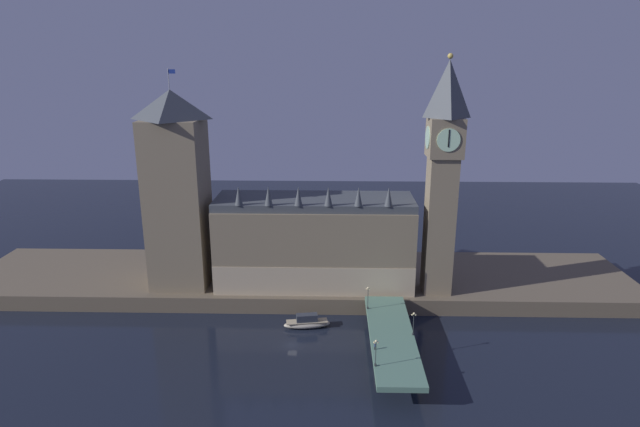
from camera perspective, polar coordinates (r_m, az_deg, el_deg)
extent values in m
plane|color=black|center=(150.09, -2.98, -13.84)|extent=(400.00, 400.00, 0.00)
cube|color=brown|center=(183.73, -2.08, -7.03)|extent=(220.00, 42.00, 5.01)
cube|color=#7F7056|center=(170.35, -0.58, -3.33)|extent=(61.63, 21.00, 25.97)
cube|color=tan|center=(163.57, -0.70, -7.33)|extent=(61.63, 0.20, 9.35)
cube|color=#42474C|center=(166.10, -0.59, 1.28)|extent=(61.63, 19.32, 2.40)
cone|color=#42474C|center=(158.77, -8.68, 1.89)|extent=(2.40, 2.40, 5.71)
cone|color=#42474C|center=(157.47, -5.52, 1.88)|extent=(2.40, 2.40, 5.71)
cone|color=#42474C|center=(156.66, -2.32, 1.87)|extent=(2.40, 2.40, 5.71)
cone|color=#42474C|center=(156.34, 0.90, 1.85)|extent=(2.40, 2.40, 5.71)
cone|color=#42474C|center=(156.52, 4.13, 1.82)|extent=(2.40, 2.40, 5.71)
cone|color=#42474C|center=(157.19, 7.34, 1.79)|extent=(2.40, 2.40, 5.71)
cube|color=#7F7056|center=(165.74, 12.60, -1.32)|extent=(8.30, 8.30, 42.38)
cube|color=#7F7056|center=(159.82, 13.20, 7.90)|extent=(9.79, 9.79, 11.36)
cylinder|color=#B7E5B7|center=(154.95, 13.56, 7.62)|extent=(6.57, 0.25, 6.57)
cylinder|color=#B7E5B7|center=(164.69, 12.85, 8.16)|extent=(6.57, 0.25, 6.57)
cylinder|color=#B7E5B7|center=(160.91, 14.96, 7.83)|extent=(0.25, 6.57, 6.57)
cylinder|color=#B7E5B7|center=(158.88, 11.41, 7.96)|extent=(0.25, 6.57, 6.57)
cube|color=black|center=(154.70, 13.59, 7.79)|extent=(0.36, 0.10, 4.92)
pyramid|color=#42474C|center=(158.47, 13.52, 12.81)|extent=(9.79, 9.79, 16.11)
sphere|color=gold|center=(158.23, 13.74, 16.01)|extent=(1.60, 1.60, 1.60)
cube|color=#7F7056|center=(172.31, -14.88, 0.98)|extent=(17.35, 17.35, 52.63)
pyramid|color=#42474C|center=(167.09, -15.66, 11.15)|extent=(17.69, 17.69, 8.61)
cylinder|color=#99999E|center=(166.65, -15.86, 13.65)|extent=(0.24, 0.24, 6.00)
cube|color=navy|center=(166.27, -15.54, 14.39)|extent=(2.00, 0.08, 1.20)
cube|color=slate|center=(143.42, 7.67, -12.93)|extent=(11.38, 46.00, 1.40)
cube|color=brown|center=(138.47, 7.96, -15.62)|extent=(9.68, 3.20, 4.92)
cube|color=brown|center=(151.61, 7.32, -12.56)|extent=(9.68, 3.20, 4.92)
cylinder|color=black|center=(136.00, 5.86, -14.08)|extent=(0.28, 0.28, 0.85)
cylinder|color=navy|center=(135.60, 5.87, -13.79)|extent=(0.38, 0.38, 0.71)
sphere|color=tan|center=(135.37, 5.88, -13.62)|extent=(0.23, 0.23, 0.23)
cylinder|color=#2D3333|center=(129.83, 5.92, -15.78)|extent=(0.56, 0.56, 0.50)
cylinder|color=#2D3333|center=(128.28, 5.96, -14.65)|extent=(0.18, 0.18, 5.46)
sphere|color=#F9E5A3|center=(126.62, 6.01, -13.38)|extent=(0.60, 0.60, 0.60)
sphere|color=#F9E5A3|center=(126.76, 5.80, -13.52)|extent=(0.44, 0.44, 0.44)
sphere|color=#F9E5A3|center=(126.83, 6.21, -13.52)|extent=(0.44, 0.44, 0.44)
cylinder|color=#2D3333|center=(143.65, 9.89, -12.55)|extent=(0.56, 0.56, 0.50)
cylinder|color=#2D3333|center=(142.34, 9.94, -11.58)|extent=(0.18, 0.18, 5.04)
sphere|color=#F9E5A3|center=(140.94, 10.00, -10.47)|extent=(0.60, 0.60, 0.60)
sphere|color=#F9E5A3|center=(141.03, 9.81, -10.60)|extent=(0.44, 0.44, 0.44)
sphere|color=#F9E5A3|center=(141.16, 10.18, -10.60)|extent=(0.44, 0.44, 0.44)
cylinder|color=#2D3333|center=(155.47, 5.10, -10.00)|extent=(0.56, 0.56, 0.50)
cylinder|color=#2D3333|center=(154.18, 5.13, -9.01)|extent=(0.18, 0.18, 5.42)
sphere|color=#F9E5A3|center=(152.82, 5.16, -7.91)|extent=(0.60, 0.60, 0.60)
sphere|color=#F9E5A3|center=(152.93, 4.99, -8.03)|extent=(0.44, 0.44, 0.44)
sphere|color=#F9E5A3|center=(152.99, 5.33, -8.03)|extent=(0.44, 0.44, 0.44)
ellipsoid|color=#B2A893|center=(158.01, -1.40, -11.73)|extent=(13.91, 5.65, 2.09)
cube|color=tan|center=(157.56, -1.40, -11.42)|extent=(12.19, 4.68, 0.24)
cube|color=#2D333D|center=(157.02, -1.40, -11.05)|extent=(6.35, 3.18, 2.09)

